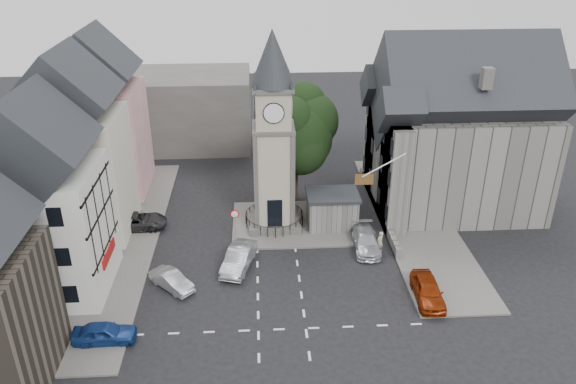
{
  "coord_description": "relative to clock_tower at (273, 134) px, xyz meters",
  "views": [
    {
      "loc": [
        -1.25,
        -33.49,
        23.35
      ],
      "look_at": [
        0.98,
        5.0,
        4.52
      ],
      "focal_mm": 35.0,
      "sensor_mm": 36.0,
      "label": 1
    }
  ],
  "objects": [
    {
      "name": "east_boundary_wall",
      "position": [
        9.2,
        2.01,
        -7.67
      ],
      "size": [
        0.4,
        16.0,
        0.9
      ],
      "primitive_type": "cube",
      "color": "#5B5954",
      "rests_on": "ground"
    },
    {
      "name": "car_west_blue",
      "position": [
        -10.86,
        -13.99,
        -7.46
      ],
      "size": [
        3.88,
        1.63,
        1.31
      ],
      "primitive_type": "imported",
      "rotation": [
        0.0,
        0.0,
        1.59
      ],
      "color": "navy",
      "rests_on": "ground"
    },
    {
      "name": "car_east_red",
      "position": [
        9.97,
        -10.99,
        -7.36
      ],
      "size": [
        1.98,
        4.52,
        1.51
      ],
      "primitive_type": "imported",
      "rotation": [
        0.0,
        0.0,
        -0.04
      ],
      "color": "maroon",
      "rests_on": "ground"
    },
    {
      "name": "terrace_cream",
      "position": [
        -15.5,
        0.01,
        -1.54
      ],
      "size": [
        8.1,
        7.6,
        12.8
      ],
      "color": "beige",
      "rests_on": "ground"
    },
    {
      "name": "car_west_grey",
      "position": [
        -11.5,
        0.01,
        -7.43
      ],
      "size": [
        5.11,
        2.55,
        1.39
      ],
      "primitive_type": "imported",
      "rotation": [
        0.0,
        0.0,
        1.62
      ],
      "color": "#28282A",
      "rests_on": "ground"
    },
    {
      "name": "flagpole",
      "position": [
        8.0,
        -3.99,
        -1.12
      ],
      "size": [
        3.68,
        0.1,
        2.74
      ],
      "color": "white",
      "rests_on": "ground"
    },
    {
      "name": "ground",
      "position": [
        0.0,
        -7.99,
        -8.12
      ],
      "size": [
        120.0,
        120.0,
        0.0
      ],
      "primitive_type": "plane",
      "color": "black",
      "rests_on": "ground"
    },
    {
      "name": "clock_tower",
      "position": [
        0.0,
        0.0,
        0.0
      ],
      "size": [
        4.86,
        4.86,
        16.25
      ],
      "color": "#4C4944",
      "rests_on": "ground"
    },
    {
      "name": "east_building",
      "position": [
        15.59,
        3.01,
        -1.86
      ],
      "size": [
        14.4,
        11.4,
        12.6
      ],
      "color": "#5B5954",
      "rests_on": "ground"
    },
    {
      "name": "car_island_silver",
      "position": [
        -2.85,
        -6.28,
        -7.34
      ],
      "size": [
        2.86,
        4.99,
        1.56
      ],
      "primitive_type": "imported",
      "rotation": [
        0.0,
        0.0,
        -0.27
      ],
      "color": "#92949A",
      "rests_on": "ground"
    },
    {
      "name": "car_west_silver",
      "position": [
        -7.5,
        -8.59,
        -7.51
      ],
      "size": [
        3.54,
        3.49,
        1.21
      ],
      "primitive_type": "imported",
      "rotation": [
        0.0,
        0.0,
        0.8
      ],
      "color": "#9A9CA2",
      "rests_on": "ground"
    },
    {
      "name": "pavement_east",
      "position": [
        12.0,
        0.01,
        -8.05
      ],
      "size": [
        6.0,
        26.0,
        0.14
      ],
      "primitive_type": "cube",
      "color": "#595651",
      "rests_on": "ground"
    },
    {
      "name": "road_markings",
      "position": [
        0.0,
        -13.49,
        -8.12
      ],
      "size": [
        20.0,
        8.0,
        0.01
      ],
      "primitive_type": "cube",
      "color": "silver",
      "rests_on": "ground"
    },
    {
      "name": "terrace_tudor",
      "position": [
        -15.5,
        -7.99,
        -1.93
      ],
      "size": [
        8.1,
        7.6,
        12.0
      ],
      "color": "silver",
      "rests_on": "ground"
    },
    {
      "name": "backdrop_west",
      "position": [
        -12.0,
        20.01,
        -4.12
      ],
      "size": [
        20.0,
        10.0,
        8.0
      ],
      "primitive_type": "cube",
      "color": "#4C4944",
      "rests_on": "ground"
    },
    {
      "name": "pedestrian",
      "position": [
        8.0,
        -4.74,
        -7.23
      ],
      "size": [
        0.77,
        0.74,
        1.77
      ],
      "primitive_type": "imported",
      "rotation": [
        0.0,
        0.0,
        3.84
      ],
      "color": "#B4A694",
      "rests_on": "ground"
    },
    {
      "name": "pavement_west",
      "position": [
        -12.5,
        -1.99,
        -8.05
      ],
      "size": [
        6.0,
        30.0,
        0.14
      ],
      "primitive_type": "cube",
      "color": "#595651",
      "rests_on": "ground"
    },
    {
      "name": "car_island_east",
      "position": [
        7.0,
        -4.2,
        -7.43
      ],
      "size": [
        2.1,
        4.79,
        1.37
      ],
      "primitive_type": "imported",
      "rotation": [
        0.0,
        0.0,
        -0.04
      ],
      "color": "#B1B2BA",
      "rests_on": "ground"
    },
    {
      "name": "terrace_pink",
      "position": [
        -15.5,
        8.01,
        -1.54
      ],
      "size": [
        8.1,
        7.6,
        12.8
      ],
      "color": "#CB8C93",
      "rests_on": "ground"
    },
    {
      "name": "warning_sign_post",
      "position": [
        -3.2,
        -2.56,
        -6.09
      ],
      "size": [
        0.7,
        0.19,
        2.85
      ],
      "color": "black",
      "rests_on": "ground"
    },
    {
      "name": "town_tree",
      "position": [
        2.0,
        5.01,
        -1.15
      ],
      "size": [
        7.2,
        7.2,
        10.8
      ],
      "color": "black",
      "rests_on": "ground"
    },
    {
      "name": "stone_shelter",
      "position": [
        4.8,
        -0.49,
        -6.57
      ],
      "size": [
        4.3,
        3.3,
        3.08
      ],
      "color": "#5B5954",
      "rests_on": "ground"
    },
    {
      "name": "central_island",
      "position": [
        1.5,
        0.01,
        -8.04
      ],
      "size": [
        10.0,
        8.0,
        0.16
      ],
      "primitive_type": "cube",
      "color": "#595651",
      "rests_on": "ground"
    }
  ]
}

